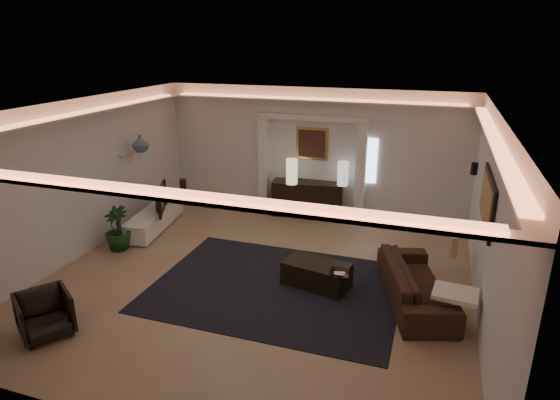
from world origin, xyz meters
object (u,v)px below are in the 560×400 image
(console, at_px, (307,199))
(sofa, at_px, (416,283))
(coffee_table, at_px, (317,274))
(armchair, at_px, (45,314))

(console, relative_size, sofa, 0.76)
(sofa, height_order, coffee_table, sofa)
(console, xyz_separation_m, sofa, (2.62, -3.17, -0.09))
(sofa, bearing_deg, coffee_table, 72.57)
(sofa, xyz_separation_m, coffee_table, (-1.58, 0.01, -0.11))
(console, relative_size, armchair, 2.35)
(console, height_order, armchair, console)
(coffee_table, xyz_separation_m, armchair, (-3.21, -2.55, 0.11))
(armchair, bearing_deg, sofa, -27.69)
(sofa, distance_m, coffee_table, 1.59)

